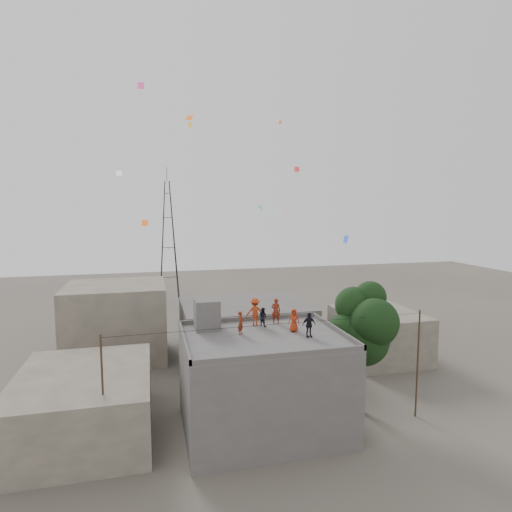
{
  "coord_description": "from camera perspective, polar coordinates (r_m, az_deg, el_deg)",
  "views": [
    {
      "loc": [
        -6.81,
        -25.23,
        14.23
      ],
      "look_at": [
        0.15,
        2.47,
        10.92
      ],
      "focal_mm": 30.0,
      "sensor_mm": 36.0,
      "label": 1
    }
  ],
  "objects": [
    {
      "name": "ground",
      "position": [
        29.76,
        0.95,
        -21.97
      ],
      "size": [
        140.0,
        140.0,
        0.0
      ],
      "primitive_type": "plane",
      "color": "#4C463F",
      "rests_on": "ground"
    },
    {
      "name": "main_building",
      "position": [
        28.42,
        0.96,
        -16.56
      ],
      "size": [
        10.0,
        8.0,
        6.1
      ],
      "color": "#504E4B",
      "rests_on": "ground"
    },
    {
      "name": "parapet",
      "position": [
        27.32,
        0.97,
        -10.38
      ],
      "size": [
        10.0,
        8.0,
        0.3
      ],
      "color": "#504E4B",
      "rests_on": "main_building"
    },
    {
      "name": "stair_head_box",
      "position": [
        28.96,
        -6.56,
        -7.7
      ],
      "size": [
        1.6,
        1.8,
        2.0
      ],
      "primitive_type": "cube",
      "color": "#504E4B",
      "rests_on": "main_building"
    },
    {
      "name": "neighbor_west",
      "position": [
        30.14,
        -21.89,
        -17.83
      ],
      "size": [
        8.0,
        10.0,
        4.0
      ],
      "primitive_type": "cube",
      "color": "#60584B",
      "rests_on": "ground"
    },
    {
      "name": "neighbor_north",
      "position": [
        41.88,
        -1.41,
        -9.66
      ],
      "size": [
        12.0,
        9.0,
        5.0
      ],
      "primitive_type": "cube",
      "color": "#504E4B",
      "rests_on": "ground"
    },
    {
      "name": "neighbor_northwest",
      "position": [
        42.72,
        -18.11,
        -8.28
      ],
      "size": [
        9.0,
        8.0,
        7.0
      ],
      "primitive_type": "cube",
      "color": "#60584B",
      "rests_on": "ground"
    },
    {
      "name": "neighbor_east",
      "position": [
        42.65,
        16.03,
        -10.04
      ],
      "size": [
        7.0,
        8.0,
        4.4
      ],
      "primitive_type": "cube",
      "color": "#60584B",
      "rests_on": "ground"
    },
    {
      "name": "tree",
      "position": [
        30.56,
        14.3,
        -9.03
      ],
      "size": [
        4.9,
        4.6,
        9.1
      ],
      "color": "black",
      "rests_on": "ground"
    },
    {
      "name": "utility_line",
      "position": [
        27.14,
        2.74,
        -15.94
      ],
      "size": [
        20.12,
        0.62,
        7.4
      ],
      "color": "black",
      "rests_on": "ground"
    },
    {
      "name": "transmission_tower",
      "position": [
        65.5,
        -11.6,
        1.95
      ],
      "size": [
        2.97,
        2.97,
        20.01
      ],
      "color": "black",
      "rests_on": "ground"
    },
    {
      "name": "person_red_adult",
      "position": [
        30.15,
        2.66,
        -7.31
      ],
      "size": [
        0.75,
        0.61,
        1.77
      ],
      "primitive_type": "imported",
      "rotation": [
        0.0,
        0.0,
        2.81
      ],
      "color": "maroon",
      "rests_on": "main_building"
    },
    {
      "name": "person_orange_child",
      "position": [
        28.29,
        5.07,
        -8.53
      ],
      "size": [
        0.88,
        0.76,
        1.52
      ],
      "primitive_type": "imported",
      "rotation": [
        0.0,
        0.0,
        -0.45
      ],
      "color": "#AB2F13",
      "rests_on": "main_building"
    },
    {
      "name": "person_dark_child",
      "position": [
        29.42,
        0.91,
        -8.12
      ],
      "size": [
        0.79,
        0.8,
        1.3
      ],
      "primitive_type": "imported",
      "rotation": [
        0.0,
        0.0,
        2.28
      ],
      "color": "black",
      "rests_on": "main_building"
    },
    {
      "name": "person_dark_adult",
      "position": [
        27.25,
        7.06,
        -9.09
      ],
      "size": [
        0.96,
        0.49,
        1.57
      ],
      "primitive_type": "imported",
      "rotation": [
        0.0,
        0.0,
        0.12
      ],
      "color": "black",
      "rests_on": "main_building"
    },
    {
      "name": "person_orange_adult",
      "position": [
        29.56,
        -0.15,
        -7.45
      ],
      "size": [
        1.29,
        0.81,
        1.91
      ],
      "primitive_type": "imported",
      "rotation": [
        0.0,
        0.0,
        -3.22
      ],
      "color": "#AD3313",
      "rests_on": "main_building"
    },
    {
      "name": "person_red_child",
      "position": [
        27.56,
        -2.04,
        -8.92
      ],
      "size": [
        0.59,
        0.66,
        1.51
      ],
      "primitive_type": "imported",
      "rotation": [
        0.0,
        0.0,
        1.04
      ],
      "color": "maroon",
      "rests_on": "main_building"
    },
    {
      "name": "kites",
      "position": [
        34.45,
        -1.71,
        10.78
      ],
      "size": [
        17.63,
        14.28,
        11.83
      ],
      "color": "#F45B19",
      "rests_on": "ground"
    }
  ]
}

